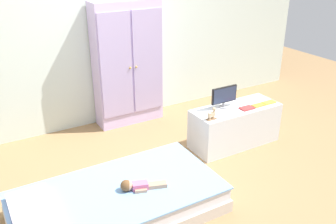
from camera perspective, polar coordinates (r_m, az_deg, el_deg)
ground_plane at (r=3.71m, az=-1.36°, el=-10.56°), size 10.00×10.00×0.02m
back_wall at (r=4.55m, az=-11.45°, el=14.26°), size 6.40×0.05×2.70m
bed at (r=3.25m, az=-7.66°, el=-13.68°), size 1.73×0.92×0.25m
pillow at (r=3.03m, az=-19.88°, el=-14.60°), size 0.32×0.66×0.06m
doll at (r=3.14m, az=-5.12°, el=-11.24°), size 0.38×0.19×0.10m
wardrobe at (r=4.63m, az=-6.23°, el=7.39°), size 0.84×0.32×1.54m
tv_stand at (r=4.29m, az=10.24°, el=-2.10°), size 1.03×0.41×0.46m
tv_monitor at (r=4.11m, az=8.68°, el=2.52°), size 0.32×0.10×0.24m
rocking_horse_toy at (r=3.84m, az=6.84°, el=-0.27°), size 0.11×0.04×0.13m
book_red at (r=4.17m, az=12.10°, el=0.59°), size 0.15×0.10×0.01m
book_orange at (r=4.28m, az=13.77°, el=1.02°), size 0.15×0.08×0.01m
book_yellow at (r=4.39m, az=15.32°, el=1.44°), size 0.16×0.08×0.01m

